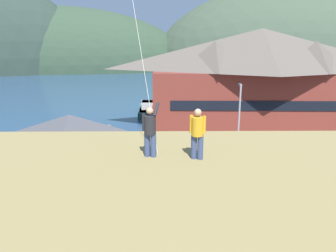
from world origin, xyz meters
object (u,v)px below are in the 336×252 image
(moored_boat_inner_slip, at_px, (148,110))
(parking_light_pole, at_px, (239,118))
(parked_car_mid_row_far, at_px, (251,164))
(harbor_lodge, at_px, (260,78))
(moored_boat_wharfside, at_px, (148,110))
(parked_car_mid_row_center, at_px, (178,172))
(parked_car_corner_spot, at_px, (17,204))
(person_kite_flyer, at_px, (150,130))
(wharf_dock, at_px, (171,109))
(parked_car_front_row_end, at_px, (208,204))
(storage_shed_near_lot, at_px, (71,145))
(moored_boat_outer_mooring, at_px, (190,106))
(person_companion, at_px, (197,132))

(moored_boat_inner_slip, relative_size, parking_light_pole, 1.12)
(moored_boat_inner_slip, bearing_deg, parked_car_mid_row_far, -67.48)
(harbor_lodge, relative_size, moored_boat_wharfside, 3.57)
(parked_car_mid_row_center, distance_m, parked_car_mid_row_far, 6.42)
(parked_car_corner_spot, relative_size, person_kite_flyer, 2.33)
(moored_boat_wharfside, xyz_separation_m, parked_car_mid_row_far, (9.88, -23.94, 0.34))
(harbor_lodge, bearing_deg, moored_boat_inner_slip, 146.69)
(harbor_lodge, xyz_separation_m, moored_boat_inner_slip, (-14.42, 9.48, -6.00))
(wharf_dock, height_order, moored_boat_wharfside, moored_boat_wharfside)
(parked_car_front_row_end, xyz_separation_m, parking_light_pole, (4.05, 10.02, 3.24))
(harbor_lodge, bearing_deg, parked_car_front_row_end, -112.91)
(storage_shed_near_lot, bearing_deg, moored_boat_inner_slip, 77.78)
(harbor_lodge, distance_m, parked_car_mid_row_far, 16.18)
(parking_light_pole, bearing_deg, parked_car_mid_row_center, -140.69)
(parked_car_corner_spot, xyz_separation_m, parked_car_mid_row_far, (16.71, 6.71, 0.00))
(parked_car_mid_row_far, bearing_deg, parked_car_front_row_end, -123.41)
(harbor_lodge, bearing_deg, person_kite_flyer, -112.73)
(moored_boat_wharfside, distance_m, moored_boat_inner_slip, 0.05)
(moored_boat_outer_mooring, distance_m, moored_boat_inner_slip, 7.52)
(wharf_dock, height_order, parked_car_mid_row_far, parked_car_mid_row_far)
(moored_boat_wharfside, relative_size, person_kite_flyer, 4.18)
(parked_car_mid_row_center, relative_size, parked_car_mid_row_far, 1.00)
(parked_car_mid_row_far, height_order, person_kite_flyer, person_kite_flyer)
(harbor_lodge, relative_size, wharf_dock, 2.67)
(parked_car_corner_spot, relative_size, parked_car_mid_row_far, 1.03)
(parked_car_mid_row_center, bearing_deg, moored_boat_inner_slip, 98.25)
(parking_light_pole, bearing_deg, moored_boat_inner_slip, 114.49)
(moored_boat_wharfside, height_order, parked_car_mid_row_far, moored_boat_wharfside)
(moored_boat_inner_slip, xyz_separation_m, person_kite_flyer, (2.16, -38.77, 7.52))
(moored_boat_inner_slip, xyz_separation_m, parked_car_mid_row_far, (9.93, -23.95, 0.34))
(moored_boat_wharfside, distance_m, moored_boat_outer_mooring, 7.48)
(parked_car_corner_spot, bearing_deg, moored_boat_outer_mooring, 67.91)
(harbor_lodge, relative_size, parked_car_mid_row_center, 6.55)
(parked_car_mid_row_center, xyz_separation_m, parking_light_pole, (5.77, 4.72, 3.24))
(moored_boat_wharfside, bearing_deg, person_kite_flyer, -86.89)
(parked_car_mid_row_center, bearing_deg, parked_car_corner_spot, -153.74)
(wharf_dock, distance_m, parked_car_front_row_end, 33.11)
(moored_boat_outer_mooring, relative_size, parked_car_front_row_end, 1.36)
(moored_boat_outer_mooring, bearing_deg, moored_boat_inner_slip, -156.42)
(person_companion, bearing_deg, moored_boat_outer_mooring, 85.72)
(storage_shed_near_lot, height_order, moored_boat_inner_slip, storage_shed_near_lot)
(moored_boat_outer_mooring, xyz_separation_m, parked_car_mid_row_far, (3.04, -26.96, 0.34))
(moored_boat_wharfside, xyz_separation_m, moored_boat_outer_mooring, (6.84, 3.02, 0.00))
(harbor_lodge, height_order, person_companion, harbor_lodge)
(storage_shed_near_lot, distance_m, moored_boat_wharfside, 24.33)
(person_kite_flyer, bearing_deg, moored_boat_outer_mooring, 83.53)
(parked_car_mid_row_far, bearing_deg, harbor_lodge, 72.75)
(harbor_lodge, height_order, parked_car_corner_spot, harbor_lodge)
(parked_car_front_row_end, bearing_deg, moored_boat_inner_slip, 99.97)
(storage_shed_near_lot, distance_m, parked_car_mid_row_center, 9.17)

